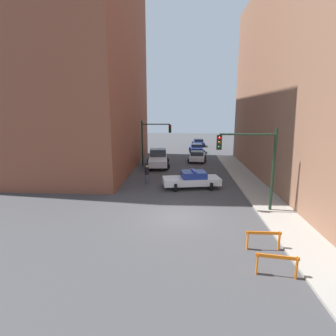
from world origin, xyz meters
name	(u,v)px	position (x,y,z in m)	size (l,w,h in m)	color
ground_plane	(178,217)	(0.00, 0.00, 0.00)	(120.00, 120.00, 0.00)	#424244
sidewalk_right	(281,218)	(6.20, 0.00, 0.06)	(2.40, 44.00, 0.12)	#9E998E
building_corner_left	(67,47)	(-12.00, 14.00, 12.86)	(14.00, 20.00, 25.73)	brown
traffic_light_near	(255,157)	(4.73, 1.20, 3.53)	(3.64, 0.35, 5.20)	black
traffic_light_far	(152,137)	(-3.30, 15.04, 3.40)	(3.44, 0.35, 5.20)	black
police_car	(192,179)	(1.06, 6.19, 0.72)	(4.94, 2.85, 1.52)	white
white_truck	(158,159)	(-2.56, 14.61, 0.91)	(2.92, 5.54, 1.90)	silver
parked_car_near	(197,156)	(2.13, 17.96, 0.67)	(2.53, 4.45, 1.31)	silver
parked_car_mid	(196,148)	(2.40, 25.45, 0.67)	(2.29, 4.31, 1.31)	navy
parked_car_far	(198,142)	(3.12, 32.75, 0.67)	(2.36, 4.35, 1.31)	navy
pedestrian_crossing	(147,174)	(-2.85, 7.28, 0.86)	(0.48, 0.48, 1.66)	#474C66
barrier_front	(277,262)	(3.95, -5.65, 0.62)	(1.59, 0.38, 0.90)	orange
barrier_mid	(263,237)	(4.04, -3.63, 0.62)	(1.60, 0.17, 0.90)	orange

